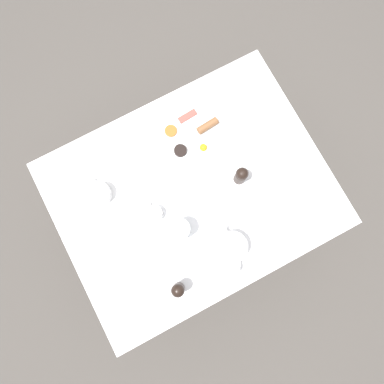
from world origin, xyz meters
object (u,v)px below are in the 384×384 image
at_px(water_glass_tall, 180,230).
at_px(pepper_grinder, 178,290).
at_px(breakfast_plate, 191,135).
at_px(teacup_with_saucer_left, 100,194).
at_px(teapot_near, 231,247).
at_px(napkin_folded, 271,147).
at_px(creamer_jug, 155,213).
at_px(knife_by_plate, 248,96).
at_px(spoon_for_tea, 105,241).
at_px(salt_grinder, 241,176).
at_px(fork_by_plate, 275,213).

xyz_separation_m(water_glass_tall, pepper_grinder, (-0.20, 0.11, 0.01)).
height_order(breakfast_plate, teacup_with_saucer_left, teacup_with_saucer_left).
bearing_deg(teapot_near, napkin_folded, -40.80).
bearing_deg(creamer_jug, teapot_near, -142.23).
xyz_separation_m(breakfast_plate, knife_by_plate, (0.04, -0.30, -0.01)).
height_order(water_glass_tall, spoon_for_tea, water_glass_tall).
bearing_deg(salt_grinder, creamer_jug, 84.93).
xyz_separation_m(breakfast_plate, pepper_grinder, (-0.53, 0.34, 0.06)).
bearing_deg(salt_grinder, knife_by_plate, -34.91).
bearing_deg(breakfast_plate, napkin_folded, -126.61).
bearing_deg(breakfast_plate, salt_grinder, -160.79).
height_order(salt_grinder, fork_by_plate, salt_grinder).
xyz_separation_m(teacup_with_saucer_left, napkin_folded, (-0.15, -0.72, -0.03)).
xyz_separation_m(teacup_with_saucer_left, salt_grinder, (-0.21, -0.53, 0.03)).
relative_size(teacup_with_saucer_left, salt_grinder, 1.18).
bearing_deg(teapot_near, water_glass_tall, 53.73).
height_order(teacup_with_saucer_left, napkin_folded, teacup_with_saucer_left).
relative_size(breakfast_plate, knife_by_plate, 1.89).
xyz_separation_m(water_glass_tall, fork_by_plate, (-0.12, -0.38, -0.06)).
height_order(teacup_with_saucer_left, fork_by_plate, teacup_with_saucer_left).
bearing_deg(teapot_near, spoon_for_tea, 69.43).
bearing_deg(water_glass_tall, creamer_jug, 28.52).
bearing_deg(napkin_folded, teacup_with_saucer_left, 77.99).
relative_size(creamer_jug, spoon_for_tea, 0.56).
xyz_separation_m(water_glass_tall, spoon_for_tea, (0.11, 0.29, -0.06)).
relative_size(teacup_with_saucer_left, fork_by_plate, 0.93).
distance_m(breakfast_plate, salt_grinder, 0.28).
relative_size(breakfast_plate, pepper_grinder, 2.48).
height_order(teapot_near, napkin_folded, teapot_near).
bearing_deg(spoon_for_tea, napkin_folded, -88.29).
relative_size(breakfast_plate, water_glass_tall, 2.73).
xyz_separation_m(napkin_folded, spoon_for_tea, (-0.02, 0.79, -0.00)).
xyz_separation_m(teacup_with_saucer_left, pepper_grinder, (-0.48, -0.11, 0.03)).
height_order(breakfast_plate, fork_by_plate, breakfast_plate).
bearing_deg(salt_grinder, teapot_near, 143.48).
bearing_deg(teapot_near, knife_by_plate, -25.06).
relative_size(pepper_grinder, knife_by_plate, 0.76).
bearing_deg(fork_by_plate, water_glass_tall, 72.52).
relative_size(teapot_near, napkin_folded, 1.27).
height_order(creamer_jug, knife_by_plate, creamer_jug).
xyz_separation_m(creamer_jug, pepper_grinder, (-0.31, 0.05, 0.04)).
bearing_deg(knife_by_plate, pepper_grinder, 132.13).
relative_size(napkin_folded, knife_by_plate, 0.96).
xyz_separation_m(creamer_jug, spoon_for_tea, (-0.00, 0.23, -0.02)).
bearing_deg(pepper_grinder, salt_grinder, -57.23).
bearing_deg(knife_by_plate, teacup_with_saucer_left, 97.21).
bearing_deg(napkin_folded, water_glass_tall, 104.54).
xyz_separation_m(teacup_with_saucer_left, water_glass_tall, (-0.28, -0.22, 0.03)).
bearing_deg(pepper_grinder, teapot_near, -80.15).
bearing_deg(spoon_for_tea, fork_by_plate, -108.72).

